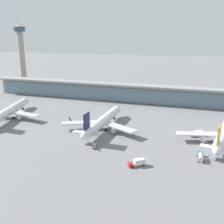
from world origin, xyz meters
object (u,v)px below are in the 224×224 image
at_px(service_truck_by_tail_blue, 201,156).
at_px(service_truck_on_taxiway_yellow, 72,122).
at_px(airliner_left_stand, 10,111).
at_px(airliner_centre_stand, 102,121).
at_px(airliner_right_stand, 224,134).
at_px(service_truck_near_nose_red, 197,133).
at_px(service_truck_mid_apron_red, 137,162).
at_px(control_tower, 21,50).
at_px(service_truck_under_wing_white, 94,146).

bearing_deg(service_truck_by_tail_blue, service_truck_on_taxiway_yellow, 159.63).
distance_m(airliner_left_stand, airliner_centre_stand, 67.39).
xyz_separation_m(airliner_centre_stand, airliner_right_stand, (66.80, -0.08, 0.00)).
xyz_separation_m(service_truck_near_nose_red, service_truck_by_tail_blue, (1.79, -29.96, 0.02)).
bearing_deg(airliner_centre_stand, service_truck_mid_apron_red, -51.83).
bearing_deg(service_truck_near_nose_red, airliner_left_stand, -178.10).
bearing_deg(control_tower, airliner_centre_stand, -39.66).
relative_size(airliner_centre_stand, control_tower, 0.87).
bearing_deg(airliner_left_stand, service_truck_on_taxiway_yellow, 4.33).
bearing_deg(airliner_left_stand, service_truck_near_nose_red, 1.90).
distance_m(service_truck_mid_apron_red, service_truck_on_taxiway_yellow, 68.85).
relative_size(service_truck_mid_apron_red, service_truck_on_taxiway_yellow, 1.19).
height_order(service_truck_near_nose_red, control_tower, control_tower).
bearing_deg(airliner_centre_stand, service_truck_by_tail_blue, -22.81).
distance_m(airliner_left_stand, service_truck_on_taxiway_yellow, 44.67).
bearing_deg(airliner_right_stand, service_truck_under_wing_white, -157.74).
bearing_deg(service_truck_on_taxiway_yellow, airliner_left_stand, -175.67).
bearing_deg(airliner_left_stand, airliner_centre_stand, -2.06).
bearing_deg(control_tower, service_truck_near_nose_red, -29.06).
bearing_deg(service_truck_on_taxiway_yellow, service_truck_by_tail_blue, -20.37).
height_order(service_truck_by_tail_blue, control_tower, control_tower).
bearing_deg(airliner_right_stand, control_tower, 151.06).
bearing_deg(airliner_right_stand, service_truck_near_nose_red, 152.81).
relative_size(airliner_left_stand, service_truck_mid_apron_red, 8.29).
bearing_deg(service_truck_on_taxiway_yellow, service_truck_mid_apron_red, -39.66).
relative_size(airliner_right_stand, service_truck_near_nose_red, 8.33).
distance_m(airliner_centre_stand, service_truck_near_nose_red, 54.56).
bearing_deg(control_tower, service_truck_under_wing_white, -44.51).
xyz_separation_m(airliner_left_stand, service_truck_on_taxiway_yellow, (44.34, 3.36, -4.30)).
xyz_separation_m(service_truck_mid_apron_red, service_truck_on_taxiway_yellow, (-53.00, 43.93, -0.88)).
xyz_separation_m(airliner_left_stand, service_truck_near_nose_red, (121.42, 4.04, -3.41)).
relative_size(airliner_right_stand, service_truck_by_tail_blue, 6.98).
bearing_deg(service_truck_mid_apron_red, airliner_centre_stand, 128.17).
bearing_deg(service_truck_mid_apron_red, service_truck_near_nose_red, 61.64).
bearing_deg(airliner_left_stand, service_truck_mid_apron_red, -22.63).
bearing_deg(service_truck_by_tail_blue, service_truck_under_wing_white, -177.86).
bearing_deg(service_truck_mid_apron_red, control_tower, 137.68).
bearing_deg(airliner_left_stand, airliner_right_stand, -1.07).
bearing_deg(service_truck_on_taxiway_yellow, control_tower, 136.48).
relative_size(service_truck_mid_apron_red, service_truck_by_tail_blue, 0.84).
bearing_deg(airliner_centre_stand, service_truck_on_taxiway_yellow, 165.89).
height_order(airliner_centre_stand, service_truck_under_wing_white, airliner_centre_stand).
relative_size(airliner_right_stand, service_truck_on_taxiway_yellow, 9.90).
bearing_deg(service_truck_near_nose_red, control_tower, 150.94).
xyz_separation_m(airliner_left_stand, service_truck_by_tail_blue, (123.20, -25.92, -3.40)).
height_order(airliner_centre_stand, control_tower, control_tower).
bearing_deg(service_truck_under_wing_white, airliner_left_stand, 158.95).
distance_m(airliner_right_stand, service_truck_under_wing_white, 66.98).
distance_m(service_truck_near_nose_red, control_tower, 217.61).
relative_size(airliner_centre_stand, airliner_right_stand, 1.00).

